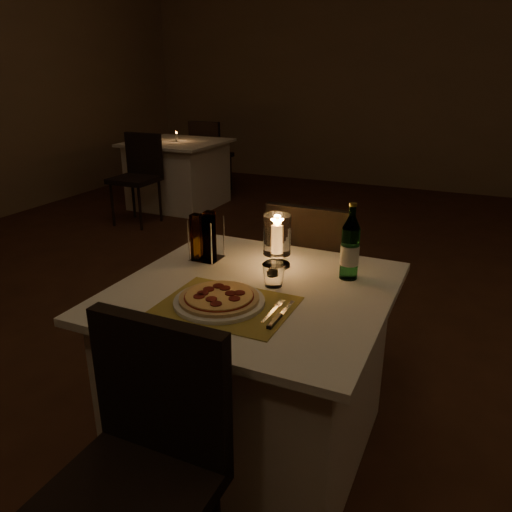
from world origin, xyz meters
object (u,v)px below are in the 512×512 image
at_px(chair_far, 312,269).
at_px(water_bottle, 350,249).
at_px(pizza, 219,297).
at_px(hurricane_candle, 277,237).
at_px(chair_near, 143,452).
at_px(main_table, 254,370).
at_px(tumbler, 274,275).
at_px(neighbor_table_left, 179,174).
at_px(plate, 219,301).

relative_size(chair_far, water_bottle, 2.97).
relative_size(pizza, hurricane_candle, 1.27).
xyz_separation_m(pizza, hurricane_candle, (0.05, 0.42, 0.10)).
xyz_separation_m(chair_near, chair_far, (-0.00, 1.43, 0.00)).
relative_size(main_table, hurricane_candle, 4.54).
bearing_deg(main_table, tumbler, 37.34).
relative_size(chair_near, water_bottle, 2.97).
bearing_deg(neighbor_table_left, pizza, -55.00).
bearing_deg(pizza, neighbor_table_left, 125.00).
bearing_deg(chair_near, pizza, 95.36).
bearing_deg(neighbor_table_left, tumbler, -51.89).
distance_m(main_table, plate, 0.42).
distance_m(chair_far, water_bottle, 0.64).
xyz_separation_m(chair_far, tumbler, (0.06, -0.67, 0.23)).
distance_m(chair_near, plate, 0.57).
relative_size(chair_far, plate, 2.81).
distance_m(plate, pizza, 0.02).
bearing_deg(main_table, pizza, -105.57).
xyz_separation_m(tumbler, water_bottle, (0.24, 0.19, 0.08)).
bearing_deg(hurricane_candle, pizza, -96.19).
xyz_separation_m(pizza, tumbler, (0.11, 0.23, 0.02)).
bearing_deg(water_bottle, chair_near, -107.46).
xyz_separation_m(main_table, hurricane_candle, (-0.00, 0.24, 0.49)).
bearing_deg(tumbler, water_bottle, 38.71).
height_order(pizza, hurricane_candle, hurricane_candle).
relative_size(pizza, water_bottle, 0.92).
distance_m(tumbler, water_bottle, 0.32).
bearing_deg(chair_far, pizza, -93.21).
xyz_separation_m(pizza, water_bottle, (0.35, 0.42, 0.10)).
height_order(pizza, water_bottle, water_bottle).
height_order(plate, tumbler, tumbler).
xyz_separation_m(main_table, plate, (-0.05, -0.18, 0.38)).
distance_m(main_table, pizza, 0.44).
height_order(chair_near, chair_far, same).
xyz_separation_m(chair_far, plate, (-0.05, -0.89, 0.20)).
xyz_separation_m(main_table, chair_far, (-0.00, 0.71, 0.18)).
distance_m(main_table, chair_far, 0.74).
distance_m(plate, hurricane_candle, 0.44).
bearing_deg(tumbler, main_table, -142.66).
bearing_deg(neighbor_table_left, plate, -55.00).
bearing_deg(main_table, plate, -105.52).
height_order(main_table, water_bottle, water_bottle).
bearing_deg(main_table, chair_far, 90.00).
distance_m(water_bottle, hurricane_candle, 0.30).
distance_m(plate, water_bottle, 0.56).
xyz_separation_m(plate, pizza, (-0.00, 0.00, 0.02)).
relative_size(water_bottle, neighbor_table_left, 0.30).
bearing_deg(pizza, water_bottle, 50.06).
relative_size(plate, hurricane_candle, 1.45).
height_order(chair_near, hurricane_candle, hurricane_candle).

